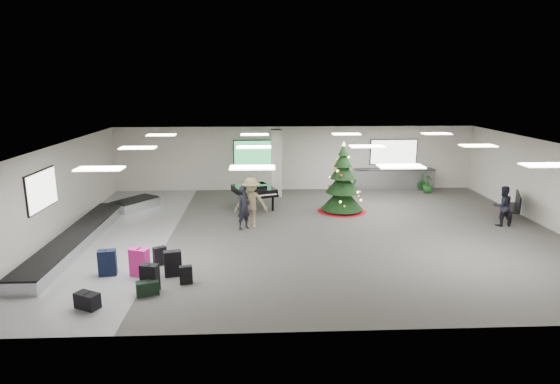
{
  "coord_description": "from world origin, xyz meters",
  "views": [
    {
      "loc": [
        -1.82,
        -16.26,
        5.36
      ],
      "look_at": [
        -1.04,
        1.0,
        1.28
      ],
      "focal_mm": 30.0,
      "sensor_mm": 36.0,
      "label": 1
    }
  ],
  "objects_px": {
    "grand_piano": "(254,191)",
    "potted_plant_left": "(353,186)",
    "traveler_a": "(244,208)",
    "christmas_tree": "(342,188)",
    "bench": "(513,204)",
    "baggage_carousel": "(91,230)",
    "potted_plant_right": "(428,184)",
    "traveler_bench": "(503,206)",
    "service_counter": "(394,179)",
    "pink_suitcase": "(140,262)",
    "traveler_b": "(251,203)"
  },
  "relations": [
    {
      "from": "christmas_tree",
      "to": "service_counter",
      "type": "bearing_deg",
      "value": 49.54
    },
    {
      "from": "grand_piano",
      "to": "traveler_bench",
      "type": "distance_m",
      "value": 9.86
    },
    {
      "from": "baggage_carousel",
      "to": "grand_piano",
      "type": "distance_m",
      "value": 6.76
    },
    {
      "from": "traveler_bench",
      "to": "traveler_a",
      "type": "bearing_deg",
      "value": -4.15
    },
    {
      "from": "baggage_carousel",
      "to": "traveler_bench",
      "type": "distance_m",
      "value": 15.26
    },
    {
      "from": "christmas_tree",
      "to": "traveler_b",
      "type": "distance_m",
      "value": 4.36
    },
    {
      "from": "traveler_bench",
      "to": "potted_plant_right",
      "type": "distance_m",
      "value": 5.54
    },
    {
      "from": "pink_suitcase",
      "to": "grand_piano",
      "type": "distance_m",
      "value": 7.77
    },
    {
      "from": "christmas_tree",
      "to": "traveler_bench",
      "type": "distance_m",
      "value": 6.17
    },
    {
      "from": "potted_plant_right",
      "to": "bench",
      "type": "bearing_deg",
      "value": -68.66
    },
    {
      "from": "grand_piano",
      "to": "traveler_a",
      "type": "height_order",
      "value": "traveler_a"
    },
    {
      "from": "baggage_carousel",
      "to": "traveler_bench",
      "type": "xyz_separation_m",
      "value": [
        15.24,
        0.55,
        0.56
      ]
    },
    {
      "from": "grand_piano",
      "to": "potted_plant_left",
      "type": "distance_m",
      "value": 5.54
    },
    {
      "from": "baggage_carousel",
      "to": "grand_piano",
      "type": "relative_size",
      "value": 4.12
    },
    {
      "from": "traveler_b",
      "to": "potted_plant_right",
      "type": "distance_m",
      "value": 10.14
    },
    {
      "from": "pink_suitcase",
      "to": "bench",
      "type": "bearing_deg",
      "value": 40.4
    },
    {
      "from": "christmas_tree",
      "to": "grand_piano",
      "type": "bearing_deg",
      "value": 171.11
    },
    {
      "from": "grand_piano",
      "to": "traveler_a",
      "type": "distance_m",
      "value": 2.85
    },
    {
      "from": "bench",
      "to": "christmas_tree",
      "type": "bearing_deg",
      "value": -167.91
    },
    {
      "from": "pink_suitcase",
      "to": "grand_piano",
      "type": "height_order",
      "value": "grand_piano"
    },
    {
      "from": "christmas_tree",
      "to": "potted_plant_left",
      "type": "bearing_deg",
      "value": 70.79
    },
    {
      "from": "baggage_carousel",
      "to": "service_counter",
      "type": "bearing_deg",
      "value": 27.67
    },
    {
      "from": "service_counter",
      "to": "christmas_tree",
      "type": "distance_m",
      "value": 5.15
    },
    {
      "from": "baggage_carousel",
      "to": "christmas_tree",
      "type": "height_order",
      "value": "christmas_tree"
    },
    {
      "from": "bench",
      "to": "grand_piano",
      "type": "bearing_deg",
      "value": -166.72
    },
    {
      "from": "grand_piano",
      "to": "traveler_a",
      "type": "relative_size",
      "value": 1.44
    },
    {
      "from": "bench",
      "to": "traveler_bench",
      "type": "xyz_separation_m",
      "value": [
        -0.9,
        -0.85,
        0.17
      ]
    },
    {
      "from": "potted_plant_left",
      "to": "potted_plant_right",
      "type": "bearing_deg",
      "value": -1.01
    },
    {
      "from": "service_counter",
      "to": "traveler_bench",
      "type": "relative_size",
      "value": 2.62
    },
    {
      "from": "pink_suitcase",
      "to": "traveler_b",
      "type": "height_order",
      "value": "traveler_b"
    },
    {
      "from": "potted_plant_left",
      "to": "baggage_carousel",
      "type": "bearing_deg",
      "value": -150.29
    },
    {
      "from": "christmas_tree",
      "to": "bench",
      "type": "bearing_deg",
      "value": -12.21
    },
    {
      "from": "traveler_a",
      "to": "potted_plant_left",
      "type": "relative_size",
      "value": 2.25
    },
    {
      "from": "christmas_tree",
      "to": "grand_piano",
      "type": "distance_m",
      "value": 3.76
    },
    {
      "from": "traveler_a",
      "to": "potted_plant_right",
      "type": "bearing_deg",
      "value": -10.16
    },
    {
      "from": "christmas_tree",
      "to": "traveler_bench",
      "type": "height_order",
      "value": "christmas_tree"
    },
    {
      "from": "baggage_carousel",
      "to": "traveler_a",
      "type": "distance_m",
      "value": 5.51
    },
    {
      "from": "grand_piano",
      "to": "potted_plant_left",
      "type": "xyz_separation_m",
      "value": [
        4.84,
        2.66,
        -0.44
      ]
    },
    {
      "from": "christmas_tree",
      "to": "grand_piano",
      "type": "xyz_separation_m",
      "value": [
        -3.71,
        0.58,
        -0.22
      ]
    },
    {
      "from": "bench",
      "to": "traveler_a",
      "type": "height_order",
      "value": "traveler_a"
    },
    {
      "from": "traveler_b",
      "to": "traveler_bench",
      "type": "height_order",
      "value": "traveler_b"
    },
    {
      "from": "grand_piano",
      "to": "bench",
      "type": "height_order",
      "value": "grand_piano"
    },
    {
      "from": "traveler_a",
      "to": "baggage_carousel",
      "type": "bearing_deg",
      "value": 144.56
    },
    {
      "from": "christmas_tree",
      "to": "potted_plant_right",
      "type": "xyz_separation_m",
      "value": [
        4.83,
        3.17,
        -0.56
      ]
    },
    {
      "from": "christmas_tree",
      "to": "bench",
      "type": "height_order",
      "value": "christmas_tree"
    },
    {
      "from": "pink_suitcase",
      "to": "traveler_b",
      "type": "bearing_deg",
      "value": 74.82
    },
    {
      "from": "bench",
      "to": "traveler_a",
      "type": "distance_m",
      "value": 10.73
    },
    {
      "from": "potted_plant_left",
      "to": "potted_plant_right",
      "type": "distance_m",
      "value": 3.7
    },
    {
      "from": "traveler_bench",
      "to": "potted_plant_left",
      "type": "bearing_deg",
      "value": -54.19
    },
    {
      "from": "pink_suitcase",
      "to": "traveler_a",
      "type": "distance_m",
      "value": 5.11
    }
  ]
}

